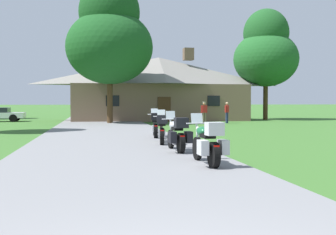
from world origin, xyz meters
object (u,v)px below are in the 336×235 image
(motorcycle_white_farthest_in_row, at_px, (155,125))
(motorcycle_yellow_third_in_row, at_px, (162,129))
(bystander_red_shirt_beside_signpost, at_px, (227,111))
(bystander_red_shirt_near_lodge, at_px, (204,111))
(tree_by_lodge_front, at_px, (110,37))
(motorcycle_green_nearest_to_camera, at_px, (208,144))
(motorcycle_silver_second_in_row, at_px, (177,135))
(tree_right_of_lodge, at_px, (266,52))

(motorcycle_white_farthest_in_row, bearing_deg, motorcycle_yellow_third_in_row, -87.49)
(bystander_red_shirt_beside_signpost, bearing_deg, bystander_red_shirt_near_lodge, 148.88)
(bystander_red_shirt_beside_signpost, relative_size, tree_by_lodge_front, 0.15)
(motorcycle_green_nearest_to_camera, height_order, bystander_red_shirt_near_lodge, bystander_red_shirt_near_lodge)
(motorcycle_green_nearest_to_camera, bearing_deg, motorcycle_white_farthest_in_row, 88.55)
(motorcycle_silver_second_in_row, height_order, bystander_red_shirt_beside_signpost, bystander_red_shirt_beside_signpost)
(motorcycle_green_nearest_to_camera, relative_size, motorcycle_silver_second_in_row, 1.00)
(bystander_red_shirt_beside_signpost, bearing_deg, motorcycle_white_farthest_in_row, -169.30)
(motorcycle_silver_second_in_row, bearing_deg, tree_right_of_lodge, 58.87)
(motorcycle_yellow_third_in_row, distance_m, tree_right_of_lodge, 25.97)
(motorcycle_silver_second_in_row, height_order, motorcycle_white_farthest_in_row, same)
(motorcycle_green_nearest_to_camera, height_order, bystander_red_shirt_beside_signpost, bystander_red_shirt_beside_signpost)
(tree_right_of_lodge, bearing_deg, bystander_red_shirt_beside_signpost, -134.44)
(motorcycle_green_nearest_to_camera, bearing_deg, motorcycle_yellow_third_in_row, 90.57)
(bystander_red_shirt_near_lodge, xyz_separation_m, bystander_red_shirt_beside_signpost, (2.03, 0.63, -0.02))
(motorcycle_yellow_third_in_row, bearing_deg, motorcycle_green_nearest_to_camera, -79.55)
(motorcycle_silver_second_in_row, xyz_separation_m, tree_by_lodge_front, (-1.45, 19.17, 6.05))
(motorcycle_white_farthest_in_row, distance_m, bystander_red_shirt_near_lodge, 13.23)
(tree_by_lodge_front, bearing_deg, motorcycle_white_farthest_in_row, -83.38)
(bystander_red_shirt_beside_signpost, xyz_separation_m, tree_right_of_lodge, (5.72, 5.83, 5.51))
(motorcycle_green_nearest_to_camera, distance_m, motorcycle_white_farthest_in_row, 8.71)
(motorcycle_silver_second_in_row, distance_m, bystander_red_shirt_beside_signpost, 19.89)
(tree_by_lodge_front, bearing_deg, motorcycle_green_nearest_to_camera, -85.76)
(motorcycle_yellow_third_in_row, bearing_deg, motorcycle_white_farthest_in_row, 94.52)
(tree_right_of_lodge, bearing_deg, tree_by_lodge_front, -161.36)
(motorcycle_white_farthest_in_row, height_order, bystander_red_shirt_beside_signpost, bystander_red_shirt_beside_signpost)
(motorcycle_green_nearest_to_camera, relative_size, bystander_red_shirt_near_lodge, 1.24)
(motorcycle_green_nearest_to_camera, xyz_separation_m, motorcycle_silver_second_in_row, (-0.19, 3.00, 0.00))
(motorcycle_yellow_third_in_row, bearing_deg, bystander_red_shirt_beside_signpost, 71.49)
(motorcycle_green_nearest_to_camera, distance_m, tree_right_of_lodge, 30.78)
(bystander_red_shirt_near_lodge, relative_size, tree_right_of_lodge, 0.16)
(tree_by_lodge_front, bearing_deg, bystander_red_shirt_near_lodge, -11.55)
(motorcycle_green_nearest_to_camera, distance_m, motorcycle_yellow_third_in_row, 5.75)
(motorcycle_green_nearest_to_camera, distance_m, motorcycle_silver_second_in_row, 3.01)
(motorcycle_green_nearest_to_camera, bearing_deg, bystander_red_shirt_beside_signpost, 68.69)
(tree_by_lodge_front, bearing_deg, bystander_red_shirt_beside_signpost, -5.15)
(motorcycle_white_farthest_in_row, height_order, tree_by_lodge_front, tree_by_lodge_front)
(motorcycle_green_nearest_to_camera, distance_m, tree_by_lodge_front, 23.04)
(motorcycle_yellow_third_in_row, xyz_separation_m, motorcycle_white_farthest_in_row, (0.17, 2.97, 0.00))
(motorcycle_yellow_third_in_row, height_order, tree_by_lodge_front, tree_by_lodge_front)
(motorcycle_silver_second_in_row, distance_m, tree_right_of_lodge, 28.25)
(motorcycle_white_farthest_in_row, relative_size, bystander_red_shirt_beside_signpost, 1.25)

